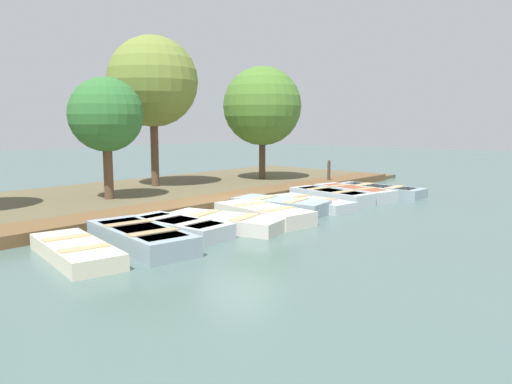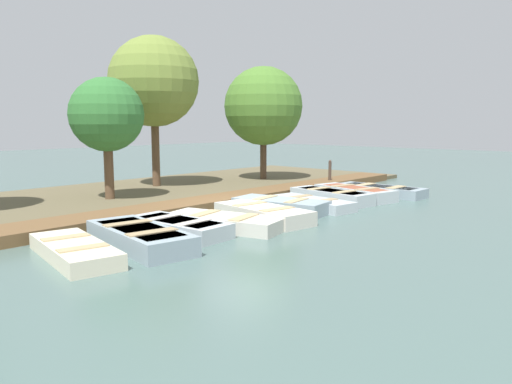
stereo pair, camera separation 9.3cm
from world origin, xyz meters
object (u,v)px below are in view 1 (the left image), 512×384
Objects in this scene: rowboat_5 at (280,205)px; mooring_post_far at (329,173)px; rowboat_8 at (354,192)px; rowboat_9 at (379,190)px; rowboat_7 at (331,196)px; rowboat_6 at (312,203)px; park_tree_left at (106,115)px; park_tree_center at (153,82)px; rowboat_2 at (179,227)px; park_tree_right at (262,106)px; rowboat_4 at (263,213)px; rowboat_3 at (225,222)px; rowboat_0 at (76,250)px; rowboat_1 at (141,237)px.

rowboat_5 is 2.63× the size of mooring_post_far.
rowboat_9 is at bearing 90.43° from rowboat_8.
rowboat_5 is at bearing -84.07° from rowboat_7.
rowboat_6 is 0.93× the size of rowboat_8.
park_tree_center is at bearing 117.32° from park_tree_left.
rowboat_5 is 0.97× the size of rowboat_7.
park_tree_right is at bearing 117.07° from rowboat_2.
park_tree_left reaches higher than rowboat_5.
park_tree_center reaches higher than rowboat_4.
rowboat_6 is at bearing 78.18° from rowboat_3.
park_tree_right reaches higher than rowboat_6.
rowboat_5 is at bearing -94.46° from rowboat_9.
park_tree_center reaches higher than rowboat_0.
rowboat_8 is (0.15, 1.26, -0.00)m from rowboat_7.
rowboat_5 is at bearing -94.26° from rowboat_6.
rowboat_2 is (-0.31, 1.32, -0.03)m from rowboat_1.
park_tree_left reaches higher than rowboat_7.
park_tree_left is (-5.46, -6.41, 2.69)m from rowboat_8.
rowboat_4 is 8.56m from park_tree_center.
rowboat_8 is at bearing 25.04° from park_tree_center.
mooring_post_far is (-2.64, 8.78, 0.39)m from rowboat_3.
mooring_post_far is (-2.23, 6.01, 0.36)m from rowboat_5.
rowboat_9 is (0.43, 2.61, -0.03)m from rowboat_7.
mooring_post_far is at bearing 92.83° from rowboat_3.
park_tree_right reaches higher than rowboat_7.
rowboat_6 is 1.42m from rowboat_7.
rowboat_0 is 0.50× the size of park_tree_center.
park_tree_left reaches higher than rowboat_6.
rowboat_4 is 6.42m from park_tree_left.
rowboat_8 reaches higher than rowboat_6.
park_tree_right is at bearing 127.43° from rowboat_1.
rowboat_6 is (0.05, 7.95, -0.01)m from rowboat_0.
park_tree_left is (-3.02, -8.52, 2.33)m from mooring_post_far.
rowboat_1 is 1.04× the size of rowboat_4.
rowboat_1 is at bearing -39.17° from park_tree_center.
rowboat_8 is at bearing -40.78° from mooring_post_far.
rowboat_4 is at bearing -14.75° from park_tree_center.
park_tree_center is (-4.62, -5.41, 3.66)m from mooring_post_far.
mooring_post_far is 4.21m from park_tree_right.
rowboat_8 is (0.00, 10.61, 0.04)m from rowboat_0.
rowboat_5 reaches higher than rowboat_4.
rowboat_3 is 9.18m from mooring_post_far.
rowboat_1 reaches higher than rowboat_8.
rowboat_7 is 0.93× the size of rowboat_9.
rowboat_7 is (-0.01, 6.62, 0.02)m from rowboat_2.
rowboat_3 is at bearing 98.77° from rowboat_1.
park_tree_right reaches higher than rowboat_9.
park_tree_right reaches higher than rowboat_3.
park_tree_left is 7.81m from park_tree_right.
park_tree_left is (-5.46, 4.20, 2.73)m from rowboat_0.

